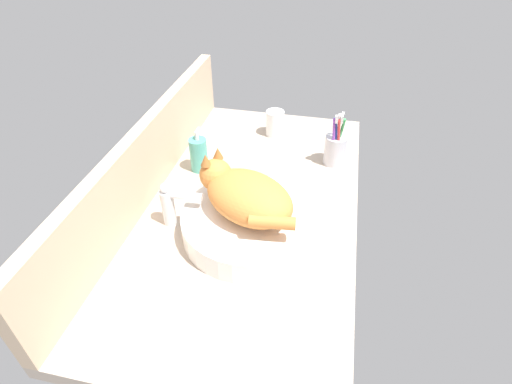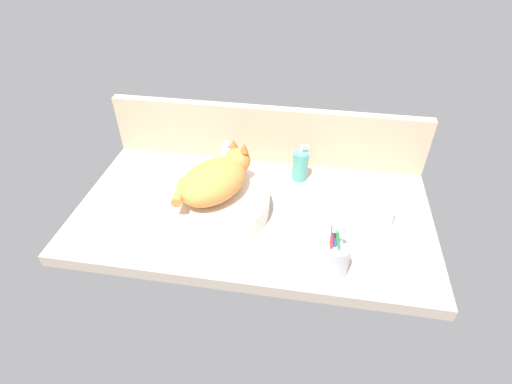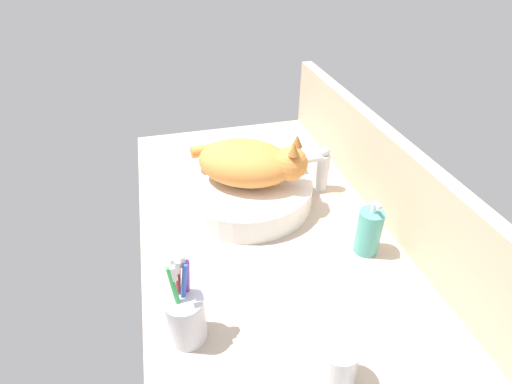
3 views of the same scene
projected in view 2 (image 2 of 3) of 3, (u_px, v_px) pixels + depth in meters
ground_plane at (253, 212)px, 135.74cm from camera, size 117.78×63.86×4.00cm
backsplash_panel at (266, 134)px, 150.84cm from camera, size 117.78×3.60×22.29cm
sink_basin at (215, 203)px, 131.34cm from camera, size 35.98×35.98×6.75cm
cat at (216, 179)px, 126.54cm from camera, size 26.93×30.10×14.00cm
faucet at (227, 157)px, 145.49cm from camera, size 3.60×11.83×13.60cm
soap_dispenser at (300, 165)px, 144.20cm from camera, size 5.71×5.71×14.56cm
toothbrush_cup at (336, 258)px, 109.38cm from camera, size 7.08×7.08×18.72cm
water_glass at (384, 213)px, 126.06cm from camera, size 6.72×6.72×9.46cm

